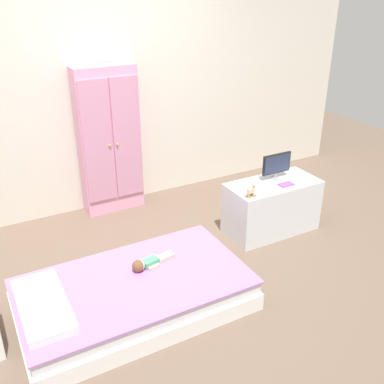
{
  "coord_description": "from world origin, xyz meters",
  "views": [
    {
      "loc": [
        -1.37,
        -2.93,
        2.36
      ],
      "look_at": [
        0.39,
        0.3,
        0.57
      ],
      "focal_mm": 41.35,
      "sensor_mm": 36.0,
      "label": 1
    }
  ],
  "objects_px": {
    "rocking_horse_toy": "(252,190)",
    "bed": "(135,295)",
    "wardrobe": "(109,141)",
    "tv_monitor": "(277,164)",
    "book_purple": "(286,184)",
    "tv_stand": "(272,207)",
    "doll": "(146,264)"
  },
  "relations": [
    {
      "from": "rocking_horse_toy",
      "to": "bed",
      "type": "bearing_deg",
      "value": -166.09
    },
    {
      "from": "wardrobe",
      "to": "bed",
      "type": "bearing_deg",
      "value": -104.31
    },
    {
      "from": "wardrobe",
      "to": "tv_monitor",
      "type": "bearing_deg",
      "value": -41.54
    },
    {
      "from": "bed",
      "to": "book_purple",
      "type": "xyz_separation_m",
      "value": [
        1.75,
        0.36,
        0.41
      ]
    },
    {
      "from": "bed",
      "to": "tv_stand",
      "type": "xyz_separation_m",
      "value": [
        1.68,
        0.46,
        0.14
      ]
    },
    {
      "from": "bed",
      "to": "wardrobe",
      "type": "height_order",
      "value": "wardrobe"
    },
    {
      "from": "wardrobe",
      "to": "tv_monitor",
      "type": "relative_size",
      "value": 4.87
    },
    {
      "from": "wardrobe",
      "to": "book_purple",
      "type": "distance_m",
      "value": 1.9
    },
    {
      "from": "tv_monitor",
      "to": "book_purple",
      "type": "relative_size",
      "value": 2.15
    },
    {
      "from": "wardrobe",
      "to": "rocking_horse_toy",
      "type": "relative_size",
      "value": 12.34
    },
    {
      "from": "tv_stand",
      "to": "book_purple",
      "type": "relative_size",
      "value": 6.14
    },
    {
      "from": "doll",
      "to": "book_purple",
      "type": "relative_size",
      "value": 2.58
    },
    {
      "from": "doll",
      "to": "tv_monitor",
      "type": "xyz_separation_m",
      "value": [
        1.61,
        0.43,
        0.38
      ]
    },
    {
      "from": "wardrobe",
      "to": "tv_monitor",
      "type": "xyz_separation_m",
      "value": [
        1.32,
        -1.17,
        -0.11
      ]
    },
    {
      "from": "wardrobe",
      "to": "tv_monitor",
      "type": "height_order",
      "value": "wardrobe"
    },
    {
      "from": "tv_stand",
      "to": "book_purple",
      "type": "height_order",
      "value": "book_purple"
    },
    {
      "from": "tv_stand",
      "to": "tv_monitor",
      "type": "height_order",
      "value": "tv_monitor"
    },
    {
      "from": "doll",
      "to": "book_purple",
      "type": "bearing_deg",
      "value": 8.97
    },
    {
      "from": "bed",
      "to": "doll",
      "type": "relative_size",
      "value": 4.49
    },
    {
      "from": "bed",
      "to": "tv_monitor",
      "type": "xyz_separation_m",
      "value": [
        1.76,
        0.54,
        0.56
      ]
    },
    {
      "from": "doll",
      "to": "wardrobe",
      "type": "height_order",
      "value": "wardrobe"
    },
    {
      "from": "book_purple",
      "to": "tv_stand",
      "type": "bearing_deg",
      "value": 124.54
    },
    {
      "from": "bed",
      "to": "rocking_horse_toy",
      "type": "bearing_deg",
      "value": 13.91
    },
    {
      "from": "doll",
      "to": "book_purple",
      "type": "distance_m",
      "value": 1.64
    },
    {
      "from": "wardrobe",
      "to": "tv_stand",
      "type": "bearing_deg",
      "value": -45.14
    },
    {
      "from": "tv_monitor",
      "to": "book_purple",
      "type": "height_order",
      "value": "tv_monitor"
    },
    {
      "from": "tv_stand",
      "to": "rocking_horse_toy",
      "type": "xyz_separation_m",
      "value": [
        -0.37,
        -0.14,
        0.33
      ]
    },
    {
      "from": "tv_monitor",
      "to": "rocking_horse_toy",
      "type": "distance_m",
      "value": 0.51
    },
    {
      "from": "book_purple",
      "to": "doll",
      "type": "bearing_deg",
      "value": -171.03
    },
    {
      "from": "wardrobe",
      "to": "tv_stand",
      "type": "distance_m",
      "value": 1.84
    },
    {
      "from": "rocking_horse_toy",
      "to": "book_purple",
      "type": "relative_size",
      "value": 0.85
    },
    {
      "from": "tv_stand",
      "to": "doll",
      "type": "bearing_deg",
      "value": -166.98
    }
  ]
}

